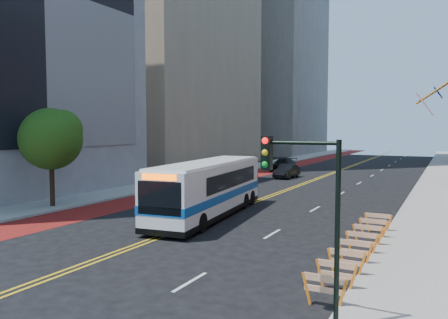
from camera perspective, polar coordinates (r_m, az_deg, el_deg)
ground at (r=20.39m, az=-13.13°, el=-11.53°), size 160.00×160.00×0.00m
sidewalk_left at (r=51.57m, az=-1.45°, el=-1.95°), size 4.00×140.00×0.15m
sidewalk_right at (r=45.19m, az=26.28°, el=-3.21°), size 4.00×140.00×0.15m
bus_lane_paint at (r=49.82m, az=2.48°, el=-2.25°), size 3.60×140.00×0.01m
center_line_inner at (r=47.03m, az=11.26°, el=-2.69°), size 0.14×140.00×0.01m
center_line_outer at (r=46.93m, az=11.68°, el=-2.71°), size 0.14×140.00×0.01m
lane_dashes at (r=53.75m, az=18.78°, el=-2.00°), size 0.14×98.20×0.01m
midrise_left_far at (r=103.52m, az=6.02°, el=19.14°), size 20.00×26.00×65.00m
construction_barriers at (r=19.17m, az=17.14°, el=-10.52°), size 1.42×10.91×1.00m
street_tree at (r=31.92m, az=-21.56°, el=2.80°), size 4.20×4.20×6.70m
traffic_signal at (r=11.98m, az=10.51°, el=-4.23°), size 2.21×0.34×5.07m
transit_bus at (r=27.12m, az=-1.93°, el=-3.70°), size 4.23×12.70×3.43m
car_a at (r=45.32m, az=2.86°, el=-2.05°), size 1.67×3.87×1.30m
car_b at (r=48.94m, az=8.21°, el=-1.52°), size 1.72×4.60×1.50m
car_c at (r=57.60m, az=7.74°, el=-0.66°), size 2.45×5.48×1.56m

